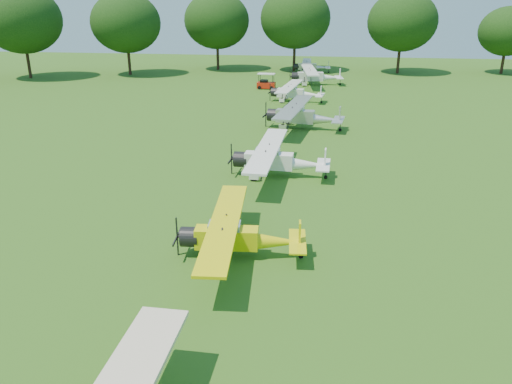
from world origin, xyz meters
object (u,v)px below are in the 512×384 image
Objects in this scene: golf_cart at (266,84)px; aircraft_3 at (276,159)px; aircraft_7 at (310,66)px; aircraft_2 at (236,235)px; aircraft_4 at (301,114)px; aircraft_5 at (295,92)px; aircraft_6 at (314,75)px.

aircraft_3 is at bearing -79.32° from golf_cart.
aircraft_7 is at bearing 91.36° from aircraft_3.
aircraft_2 is 61.66m from aircraft_7.
aircraft_4 is at bearing -90.92° from aircraft_7.
aircraft_2 is 37.01m from aircraft_5.
aircraft_5 is 1.04× the size of aircraft_7.
aircraft_2 is 0.94× the size of aircraft_5.
aircraft_2 is 24.38m from aircraft_4.
aircraft_6 is at bearing 88.54° from aircraft_5.
aircraft_7 is (0.38, 61.65, 0.03)m from aircraft_2.
aircraft_3 is 13.16m from aircraft_4.
aircraft_6 reaches higher than aircraft_7.
aircraft_3 is at bearing -92.18° from aircraft_7.
aircraft_4 is 1.14× the size of aircraft_5.
aircraft_2 is at bearing -91.67° from aircraft_3.
aircraft_4 is at bearing 87.81° from aircraft_3.
aircraft_5 is (-0.22, 37.01, 0.07)m from aircraft_2.
aircraft_6 is 7.37m from golf_cart.
aircraft_4 reaches higher than aircraft_2.
aircraft_6 reaches higher than golf_cart.
golf_cart is (-4.57, 45.39, -0.42)m from aircraft_2.
aircraft_4 is at bearing -72.20° from golf_cart.
aircraft_2 is 0.97× the size of aircraft_7.
aircraft_7 is (-0.17, 50.45, -0.09)m from aircraft_3.
aircraft_3 is at bearing -86.71° from aircraft_4.
aircraft_7 is at bearing 95.04° from aircraft_5.
aircraft_3 reaches higher than golf_cart.
aircraft_5 is 9.45m from golf_cart.
golf_cart is at bearing -109.30° from aircraft_7.
aircraft_5 is at bearing 103.60° from aircraft_4.
aircraft_4 reaches higher than golf_cart.
aircraft_7 is at bearing 84.67° from aircraft_2.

